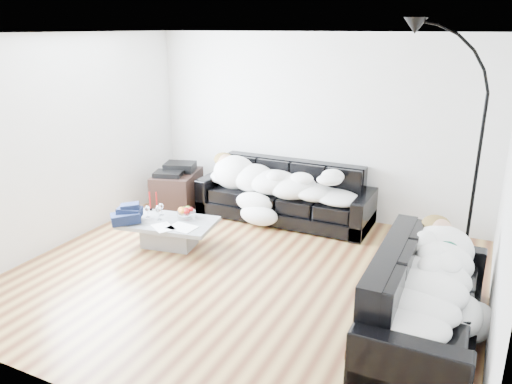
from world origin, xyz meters
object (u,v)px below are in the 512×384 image
at_px(sleeper_back, 283,178).
at_px(stereo, 176,169).
at_px(wine_glass_a, 161,209).
at_px(candle_left, 150,201).
at_px(sofa_right, 427,297).
at_px(candle_right, 157,201).
at_px(floor_lamp, 478,161).
at_px(fruit_bowl, 186,212).
at_px(wine_glass_b, 148,212).
at_px(sofa_back, 284,192).
at_px(coffee_table, 169,233).
at_px(shoes, 373,355).
at_px(wine_glass_c, 159,213).
at_px(sleeper_right, 430,274).
at_px(av_cabinet, 177,191).

relative_size(sleeper_back, stereo, 4.79).
relative_size(wine_glass_a, candle_left, 0.64).
bearing_deg(sleeper_back, sofa_right, -42.89).
height_order(candle_right, floor_lamp, floor_lamp).
height_order(sleeper_back, stereo, sleeper_back).
xyz_separation_m(fruit_bowl, wine_glass_b, (-0.46, -0.20, 0.00)).
distance_m(sofa_right, stereo, 4.29).
distance_m(sofa_back, coffee_table, 1.79).
height_order(candle_right, shoes, candle_right).
distance_m(sofa_right, fruit_bowl, 3.17).
height_order(sofa_back, stereo, sofa_back).
relative_size(wine_glass_a, wine_glass_c, 0.85).
bearing_deg(sofa_right, shoes, 147.63).
distance_m(coffee_table, floor_lamp, 3.79).
xyz_separation_m(sleeper_back, wine_glass_c, (-1.08, -1.47, -0.20)).
height_order(sofa_right, floor_lamp, floor_lamp).
distance_m(sleeper_right, candle_right, 3.71).
height_order(sleeper_right, wine_glass_c, sleeper_right).
bearing_deg(fruit_bowl, sofa_back, 58.36).
bearing_deg(stereo, wine_glass_b, -90.55).
bearing_deg(coffee_table, candle_left, 153.61).
relative_size(fruit_bowl, wine_glass_b, 1.54).
height_order(sleeper_back, wine_glass_c, sleeper_back).
distance_m(sleeper_back, candle_right, 1.78).
distance_m(sleeper_right, coffee_table, 3.30).
bearing_deg(wine_glass_c, sofa_back, 54.64).
relative_size(sleeper_right, stereo, 3.97).
bearing_deg(sleeper_right, wine_glass_b, 79.74).
xyz_separation_m(wine_glass_b, shoes, (3.19, -1.15, -0.37)).
xyz_separation_m(sleeper_right, wine_glass_a, (-3.40, 0.77, -0.21)).
bearing_deg(stereo, sofa_back, -6.38).
bearing_deg(stereo, wine_glass_c, -82.97).
relative_size(sleeper_back, sleeper_right, 1.20).
relative_size(sleeper_back, candle_right, 8.92).
xyz_separation_m(fruit_bowl, av_cabinet, (-0.82, 0.99, -0.12)).
height_order(wine_glass_b, floor_lamp, floor_lamp).
distance_m(sleeper_back, coffee_table, 1.79).
bearing_deg(candle_left, sofa_back, 42.50).
bearing_deg(av_cabinet, fruit_bowl, -64.97).
bearing_deg(fruit_bowl, wine_glass_b, -156.49).
bearing_deg(sleeper_back, floor_lamp, -4.39).
xyz_separation_m(av_cabinet, floor_lamp, (4.09, 0.08, 0.92)).
relative_size(coffee_table, wine_glass_b, 7.48).
height_order(sofa_back, candle_right, sofa_back).
relative_size(sleeper_back, fruit_bowl, 8.83).
xyz_separation_m(wine_glass_b, floor_lamp, (3.73, 1.27, 0.79)).
distance_m(coffee_table, wine_glass_b, 0.40).
bearing_deg(shoes, candle_right, 172.75).
relative_size(candle_right, av_cabinet, 0.28).
height_order(sleeper_back, fruit_bowl, sleeper_back).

